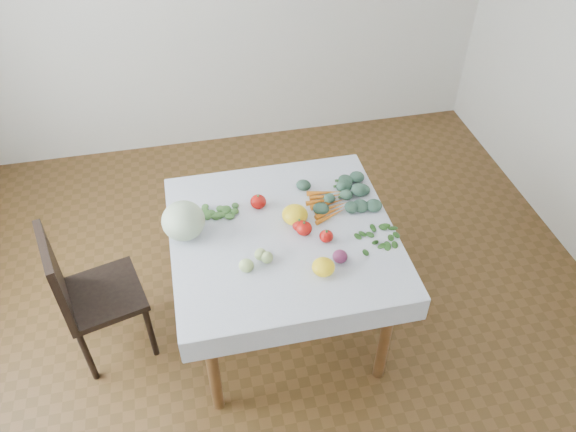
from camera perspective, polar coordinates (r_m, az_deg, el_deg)
name	(u,v)px	position (r m, az deg, el deg)	size (l,w,h in m)	color
ground	(283,324)	(3.40, -0.46, -10.88)	(4.00, 4.00, 0.00)	brown
table	(283,247)	(2.90, -0.53, -3.17)	(1.00, 1.00, 0.75)	brown
tablecloth	(283,233)	(2.83, -0.54, -1.76)	(1.12, 1.12, 0.01)	white
chair	(84,291)	(3.09, -20.04, -7.15)	(0.48, 0.48, 0.88)	black
cabbage	(183,221)	(2.80, -10.59, -0.48)	(0.21, 0.21, 0.19)	#B1C7A6
tomato_a	(299,225)	(2.83, 1.15, -0.94)	(0.07, 0.07, 0.06)	#B1100B
tomato_b	(258,202)	(2.96, -3.04, 1.46)	(0.08, 0.08, 0.07)	#B1100B
tomato_c	(326,236)	(2.78, 3.91, -2.07)	(0.07, 0.07, 0.06)	#B1100B
tomato_d	(304,228)	(2.81, 1.63, -1.27)	(0.08, 0.08, 0.07)	#B1100B
heirloom_back	(295,215)	(2.86, 0.71, 0.14)	(0.13, 0.13, 0.09)	yellow
heirloom_front	(323,267)	(2.62, 3.63, -5.19)	(0.11, 0.11, 0.08)	yellow
onion_a	(295,218)	(2.86, 0.72, -0.24)	(0.09, 0.09, 0.08)	#621C41
onion_b	(340,256)	(2.69, 5.31, -4.11)	(0.07, 0.07, 0.06)	#621C41
tomatillo_cluster	(253,263)	(2.66, -3.59, -4.79)	(0.09, 0.13, 0.05)	#ADC974
carrot_bunch	(328,204)	(2.98, 4.05, 1.25)	(0.20, 0.26, 0.03)	orange
kale_bunch	(340,196)	(3.02, 5.28, 2.06)	(0.36, 0.27, 0.05)	#335440
basil_bunch	(377,238)	(2.83, 9.06, -2.22)	(0.23, 0.16, 0.01)	#26531A
dill_bunch	(221,212)	(2.95, -6.84, 0.43)	(0.23, 0.18, 0.02)	#3F7334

